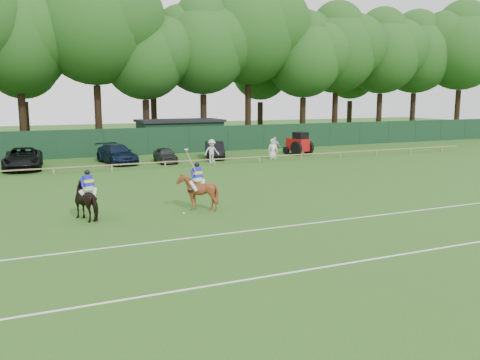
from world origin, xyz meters
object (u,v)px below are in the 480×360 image
spectator_left (212,151)px  spectator_right (273,149)px  horse_dark (89,201)px  horse_chestnut (197,192)px  hatch_grey (165,155)px  spectator_mid (274,148)px  suv_black (23,159)px  polo_ball (184,213)px  sedan_navy (117,154)px  tractor (299,144)px  utility_shed (180,134)px  estate_black (215,150)px

spectator_left → spectator_right: spectator_left is taller
horse_dark → horse_chestnut: (5.04, -0.22, 0.05)m
hatch_grey → spectator_mid: 9.59m
suv_black → polo_ball: size_ratio=63.46×
sedan_navy → tractor: bearing=-12.2°
utility_shed → hatch_grey: bearing=-114.5°
horse_chestnut → sedan_navy: 18.68m
spectator_mid → spectator_right: size_ratio=1.06×
sedan_navy → estate_black: (8.42, -0.20, -0.04)m
spectator_right → tractor: bearing=35.1°
polo_ball → horse_dark: bearing=168.8°
suv_black → spectator_left: bearing=-5.5°
spectator_mid → sedan_navy: bearing=-175.8°
tractor → horse_dark: bearing=-152.1°
spectator_left → tractor: size_ratio=0.69×
estate_black → spectator_left: (-1.34, -2.78, 0.23)m
horse_chestnut → tractor: (16.27, 17.87, 0.09)m
sedan_navy → horse_dark: bearing=-113.8°
suv_black → polo_ball: (6.43, -18.76, -0.75)m
suv_black → spectator_mid: 20.32m
spectator_mid → spectator_right: (-0.44, -0.54, -0.05)m
hatch_grey → spectator_mid: bearing=-4.7°
hatch_grey → tractor: (12.87, 0.43, 0.37)m
spectator_right → spectator_left: bearing=-171.2°
hatch_grey → utility_shed: utility_shed is taller
sedan_navy → spectator_mid: bearing=-19.1°
horse_dark → horse_chestnut: bearing=153.1°
horse_chestnut → polo_ball: size_ratio=19.87×
horse_dark → tractor: (21.30, 17.66, 0.15)m
polo_ball → utility_shed: bearing=72.8°
suv_black → hatch_grey: size_ratio=1.59×
spectator_left → spectator_right: bearing=1.6°
polo_ball → tractor: size_ratio=0.03×
spectator_mid → utility_shed: size_ratio=0.22×
sedan_navy → hatch_grey: 3.89m
horse_chestnut → tractor: size_ratio=0.65×
tractor → hatch_grey: bearing=170.2°
polo_ball → spectator_right: bearing=50.9°
suv_black → spectator_mid: (20.25, -1.75, 0.14)m
suv_black → horse_chestnut: bearing=-63.6°
spectator_left → polo_ball: 18.04m
hatch_grey → spectator_right: (9.09, -1.58, 0.27)m
suv_black → spectator_right: (19.80, -2.29, 0.09)m
sedan_navy → horse_chestnut: bearing=-98.5°
spectator_mid → tractor: bearing=37.7°
sedan_navy → spectator_right: bearing=-21.8°
suv_black → spectator_right: size_ratio=3.23×
sedan_navy → tractor: (16.57, -0.80, 0.22)m
polo_ball → spectator_left: bearing=64.8°
horse_chestnut → tractor: 24.17m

